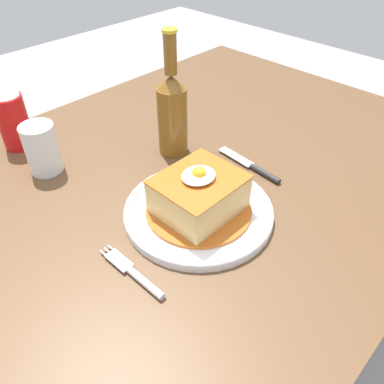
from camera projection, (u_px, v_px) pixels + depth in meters
ground_plane at (172, 367)px, 1.24m from camera, size 6.00×6.00×0.00m
dining_table at (162, 223)px, 0.84m from camera, size 1.43×0.91×0.72m
main_plate at (200, 210)px, 0.72m from camera, size 0.27×0.27×0.02m
sandwich_meal at (200, 195)px, 0.69m from camera, size 0.19×0.19×0.10m
fork at (137, 276)px, 0.61m from camera, size 0.02×0.14×0.01m
knife at (256, 169)px, 0.82m from camera, size 0.03×0.17×0.01m
soda_can at (13, 121)px, 0.86m from camera, size 0.07×0.07×0.12m
beer_bottle_amber at (172, 111)px, 0.82m from camera, size 0.06×0.06×0.27m
drinking_glass at (43, 152)px, 0.80m from camera, size 0.07×0.07×0.10m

